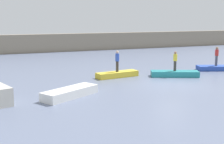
{
  "coord_description": "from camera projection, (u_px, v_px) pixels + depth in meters",
  "views": [
    {
      "loc": [
        -12.46,
        -18.6,
        4.81
      ],
      "look_at": [
        -3.33,
        3.16,
        0.64
      ],
      "focal_mm": 49.84,
      "sensor_mm": 36.0,
      "label": 1
    }
  ],
  "objects": [
    {
      "name": "rowboat_blue",
      "position": [
        216.0,
        68.0,
        28.58
      ],
      "size": [
        3.62,
        2.34,
        0.42
      ],
      "primitive_type": "cube",
      "rotation": [
        0.0,
        0.0,
        -0.35
      ],
      "color": "#2B4CAD",
      "rests_on": "ground_plane"
    },
    {
      "name": "embankment_wall",
      "position": [
        75.0,
        42.0,
        44.92
      ],
      "size": [
        80.0,
        1.2,
        2.52
      ],
      "primitive_type": "cube",
      "color": "gray",
      "rests_on": "ground_plane"
    },
    {
      "name": "ground_plane",
      "position": [
        171.0,
        85.0,
        22.47
      ],
      "size": [
        120.0,
        120.0,
        0.0
      ],
      "primitive_type": "plane",
      "color": "slate"
    },
    {
      "name": "person_yellow_shirt",
      "position": [
        175.0,
        60.0,
        25.35
      ],
      "size": [
        0.32,
        0.32,
        1.61
      ],
      "color": "#38332D",
      "rests_on": "rowboat_teal"
    },
    {
      "name": "person_red_shirt",
      "position": [
        217.0,
        55.0,
        28.37
      ],
      "size": [
        0.32,
        0.32,
        1.73
      ],
      "color": "#4C4C56",
      "rests_on": "rowboat_blue"
    },
    {
      "name": "person_blue_shirt",
      "position": [
        117.0,
        60.0,
        25.06
      ],
      "size": [
        0.32,
        0.32,
        1.72
      ],
      "color": "#38332D",
      "rests_on": "rowboat_yellow"
    },
    {
      "name": "rowboat_white",
      "position": [
        70.0,
        93.0,
        18.91
      ],
      "size": [
        3.92,
        2.92,
        0.55
      ],
      "primitive_type": "cube",
      "rotation": [
        0.0,
        0.0,
        0.52
      ],
      "color": "white",
      "rests_on": "ground_plane"
    },
    {
      "name": "rowboat_teal",
      "position": [
        175.0,
        74.0,
        25.54
      ],
      "size": [
        3.97,
        2.62,
        0.46
      ],
      "primitive_type": "cube",
      "rotation": [
        0.0,
        0.0,
        -0.43
      ],
      "color": "teal",
      "rests_on": "ground_plane"
    },
    {
      "name": "rowboat_yellow",
      "position": [
        117.0,
        74.0,
        25.26
      ],
      "size": [
        3.68,
        1.44,
        0.45
      ],
      "primitive_type": "cube",
      "rotation": [
        0.0,
        0.0,
        0.14
      ],
      "color": "gold",
      "rests_on": "ground_plane"
    }
  ]
}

